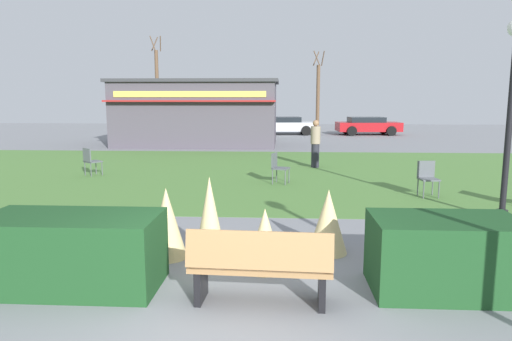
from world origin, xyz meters
name	(u,v)px	position (x,y,z in m)	size (l,w,h in m)	color
ground_plane	(219,318)	(0.00, 0.00, 0.00)	(80.00, 80.00, 0.00)	slate
lawn_patch	(261,172)	(0.00, 10.47, 0.00)	(36.00, 12.00, 0.01)	#4C7A38
park_bench	(260,267)	(0.45, 0.37, 0.48)	(1.72, 0.61, 0.95)	#9E7547
hedge_left	(72,252)	(-2.01, 0.77, 0.48)	(2.26, 1.10, 0.96)	#19421E
hedge_right	(445,255)	(2.78, 0.92, 0.48)	(1.85, 1.10, 0.95)	#19421E
ornamental_grass_behind_left	(167,223)	(-1.07, 1.97, 0.55)	(0.61, 0.61, 1.10)	#D1BC7F
ornamental_grass_behind_right	(265,240)	(0.46, 1.51, 0.46)	(0.56, 0.56, 0.91)	#D1BC7F
ornamental_grass_behind_center	(328,221)	(1.43, 2.33, 0.52)	(0.62, 0.62, 1.03)	#D1BC7F
ornamental_grass_behind_far	(210,222)	(-0.34, 1.64, 0.67)	(0.52, 0.52, 1.34)	#D1BC7F
lamppost_mid	(512,95)	(5.19, 4.63, 2.51)	(0.36, 0.36, 3.97)	black
trash_bin	(23,248)	(-2.87, 1.12, 0.40)	(0.52, 0.52, 0.80)	#2D4233
food_kiosk	(198,113)	(-3.75, 19.58, 1.70)	(8.44, 5.05, 3.38)	#47424C
cafe_chair_east	(90,159)	(-5.38, 9.43, 0.53)	(0.62, 0.62, 0.89)	#4C5156
cafe_chair_center	(278,166)	(0.58, 8.41, 0.53)	(0.55, 0.55, 0.89)	#4C5156
cafe_chair_north	(427,176)	(4.34, 6.85, 0.53)	(0.48, 0.48, 0.89)	#4C5156
person_strolling	(315,143)	(1.87, 11.67, 0.86)	(0.34, 0.34, 1.69)	#23232D
parked_car_west_slot	(207,125)	(-4.47, 27.00, 0.64)	(4.31, 2.27, 1.20)	silver
parked_car_center_slot	(285,125)	(0.85, 27.00, 0.64)	(4.35, 2.36, 1.20)	#B7BABF
parked_car_east_slot	(368,125)	(6.45, 27.00, 0.64)	(4.32, 2.29, 1.20)	maroon
tree_left_bg	(157,88)	(-9.17, 31.74, 3.23)	(0.91, 0.96, 7.20)	brown
tree_right_bg	(318,95)	(3.46, 32.33, 2.67)	(0.91, 0.96, 6.07)	brown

